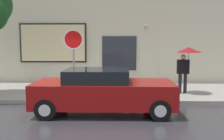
% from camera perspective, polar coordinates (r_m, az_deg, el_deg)
% --- Properties ---
extents(ground_plane, '(60.00, 60.00, 0.00)m').
position_cam_1_polar(ground_plane, '(8.84, -10.16, -9.02)').
color(ground_plane, '#333338').
extents(sidewalk, '(20.00, 4.00, 0.15)m').
position_cam_1_polar(sidewalk, '(11.70, -7.22, -4.82)').
color(sidewalk, gray).
rests_on(sidewalk, ground).
extents(building_facade, '(20.00, 0.67, 7.00)m').
position_cam_1_polar(building_facade, '(14.01, -5.92, 11.02)').
color(building_facade, beige).
rests_on(building_facade, ground).
extents(parked_car, '(4.47, 1.91, 1.43)m').
position_cam_1_polar(parked_car, '(8.42, -2.05, -4.67)').
color(parked_car, maroon).
rests_on(parked_car, ground).
extents(fire_hydrant, '(0.30, 0.44, 0.73)m').
position_cam_1_polar(fire_hydrant, '(10.50, 3.49, -3.66)').
color(fire_hydrant, white).
rests_on(fire_hydrant, sidewalk).
extents(pedestrian_with_umbrella, '(1.05, 1.05, 1.94)m').
position_cam_1_polar(pedestrian_with_umbrella, '(11.18, 16.20, 2.92)').
color(pedestrian_with_umbrella, black).
rests_on(pedestrian_with_umbrella, sidewalk).
extents(stop_sign, '(0.76, 0.10, 2.63)m').
position_cam_1_polar(stop_sign, '(10.02, -8.47, 4.44)').
color(stop_sign, gray).
rests_on(stop_sign, sidewalk).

